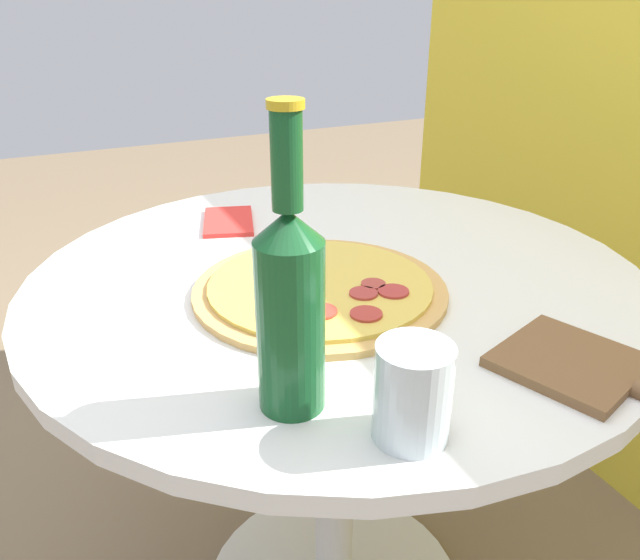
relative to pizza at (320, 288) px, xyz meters
The scene contains 6 objects.
table 0.19m from the pizza, 136.33° to the left, with size 0.92×0.92×0.70m.
pizza is the anchor object (origin of this frame).
beer_bottle 0.28m from the pizza, 31.36° to the right, with size 0.07×0.07×0.31m.
pizza_paddle 0.36m from the pizza, 31.16° to the left, with size 0.26×0.18×0.02m.
drinking_glass 0.32m from the pizza, ahead, with size 0.07×0.07×0.10m.
napkin 0.33m from the pizza, behind, with size 0.16×0.12×0.01m.
Camera 1 is at (0.77, -0.38, 1.09)m, focal length 35.00 mm.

